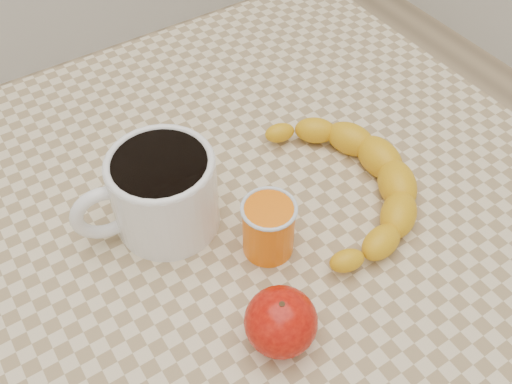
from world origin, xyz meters
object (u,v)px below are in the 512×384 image
apple (281,322)px  banana (346,183)px  table (256,244)px  orange_juice_glass (269,227)px  coffee_mug (161,191)px

apple → banana: apple is taller
table → banana: banana is taller
apple → orange_juice_glass: bearing=62.1°
table → orange_juice_glass: size_ratio=11.02×
orange_juice_glass → banana: orange_juice_glass is taller
apple → banana: bearing=32.9°
table → coffee_mug: bearing=162.2°
coffee_mug → orange_juice_glass: bearing=-50.5°
orange_juice_glass → apple: bearing=-117.9°
banana → apple: bearing=-122.3°
table → orange_juice_glass: 0.14m
orange_juice_glass → table: bearing=68.5°
coffee_mug → orange_juice_glass: coffee_mug is taller
table → apple: 0.22m
coffee_mug → apple: size_ratio=1.85×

